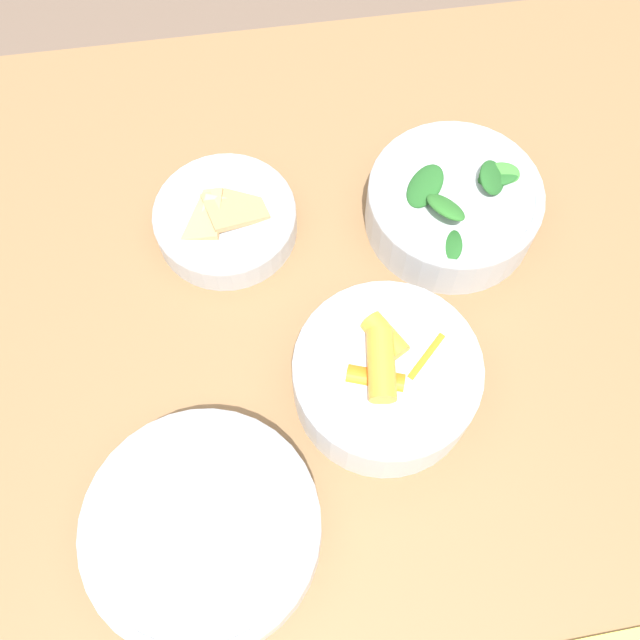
% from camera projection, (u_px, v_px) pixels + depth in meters
% --- Properties ---
extents(ground_plane, '(10.00, 10.00, 0.00)m').
position_uv_depth(ground_plane, '(320.00, 490.00, 1.36)').
color(ground_plane, brown).
extents(dining_table, '(1.11, 0.79, 0.76)m').
position_uv_depth(dining_table, '(320.00, 377.00, 0.79)').
color(dining_table, olive).
rests_on(dining_table, ground_plane).
extents(bowl_carrots, '(0.16, 0.16, 0.08)m').
position_uv_depth(bowl_carrots, '(386.00, 377.00, 0.62)').
color(bowl_carrots, silver).
rests_on(bowl_carrots, dining_table).
extents(bowl_greens, '(0.17, 0.17, 0.08)m').
position_uv_depth(bowl_greens, '(453.00, 204.00, 0.70)').
color(bowl_greens, silver).
rests_on(bowl_greens, dining_table).
extents(bowl_beans_hotdog, '(0.19, 0.19, 0.05)m').
position_uv_depth(bowl_beans_hotdog, '(204.00, 530.00, 0.57)').
color(bowl_beans_hotdog, silver).
rests_on(bowl_beans_hotdog, dining_table).
extents(bowl_cookies, '(0.14, 0.14, 0.04)m').
position_uv_depth(bowl_cookies, '(225.00, 219.00, 0.70)').
color(bowl_cookies, silver).
rests_on(bowl_cookies, dining_table).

